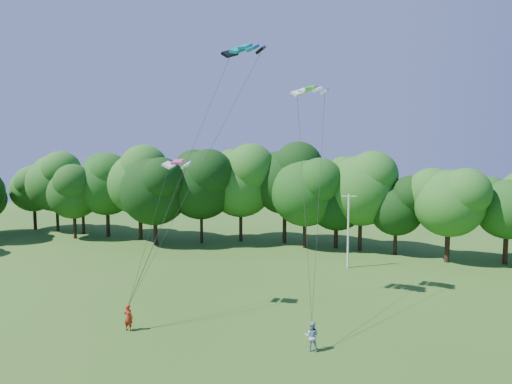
# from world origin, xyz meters

# --- Properties ---
(utility_pole) EXTENTS (1.50, 0.19, 7.49)m
(utility_pole) POSITION_xyz_m (6.97, 28.54, 3.87)
(utility_pole) COLOR silver
(utility_pole) RESTS_ON ground
(kite_flyer_left) EXTENTS (0.64, 0.44, 1.72)m
(kite_flyer_left) POSITION_xyz_m (-6.08, 9.56, 0.86)
(kite_flyer_left) COLOR #AB2916
(kite_flyer_left) RESTS_ON ground
(kite_flyer_right) EXTENTS (0.85, 0.67, 1.70)m
(kite_flyer_right) POSITION_xyz_m (5.58, 9.90, 0.85)
(kite_flyer_right) COLOR #96B0D0
(kite_flyer_right) RESTS_ON ground
(kite_teal) EXTENTS (3.25, 1.80, 0.74)m
(kite_teal) POSITION_xyz_m (-0.15, 16.02, 19.07)
(kite_teal) COLOR #058A99
(kite_teal) RESTS_ON ground
(kite_green) EXTENTS (2.95, 1.79, 0.53)m
(kite_green) POSITION_xyz_m (4.30, 18.53, 16.38)
(kite_green) COLOR green
(kite_green) RESTS_ON ground
(kite_pink) EXTENTS (2.04, 1.13, 0.39)m
(kite_pink) POSITION_xyz_m (-4.35, 13.40, 10.78)
(kite_pink) COLOR #D93C96
(kite_pink) RESTS_ON ground
(tree_back_west) EXTENTS (7.52, 7.52, 10.94)m
(tree_back_west) POSITION_xyz_m (-30.26, 34.34, 6.83)
(tree_back_west) COLOR #311B13
(tree_back_west) RESTS_ON ground
(tree_back_center) EXTENTS (8.22, 8.22, 11.96)m
(tree_back_center) POSITION_xyz_m (5.24, 37.55, 7.47)
(tree_back_center) COLOR #332514
(tree_back_center) RESTS_ON ground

